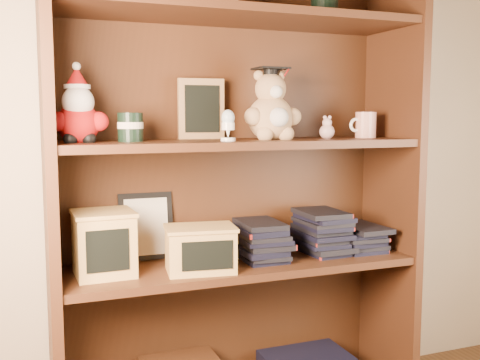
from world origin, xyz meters
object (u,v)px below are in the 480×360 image
object	(u,v)px
bookcase	(234,191)
grad_teddy_bear	(271,111)
teacher_mug	(365,125)
treats_box	(104,243)

from	to	relation	value
bookcase	grad_teddy_bear	xyz separation A→B (m)	(0.11, -0.06, 0.26)
bookcase	grad_teddy_bear	size ratio (longest dim) A/B	6.68
grad_teddy_bear	teacher_mug	distance (m)	0.37
bookcase	teacher_mug	xyz separation A→B (m)	(0.47, -0.05, 0.22)
bookcase	treats_box	world-z (taller)	bookcase
bookcase	teacher_mug	distance (m)	0.52
bookcase	treats_box	distance (m)	0.46
treats_box	grad_teddy_bear	bearing A→B (deg)	-0.67
teacher_mug	grad_teddy_bear	bearing A→B (deg)	-178.86
bookcase	teacher_mug	size ratio (longest dim) A/B	15.72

